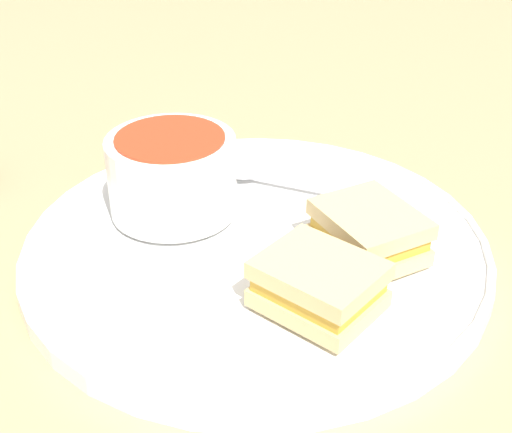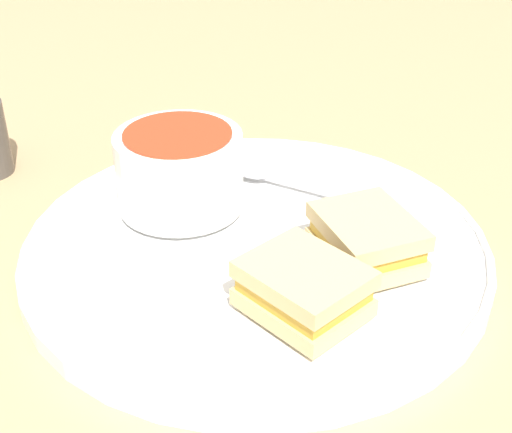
{
  "view_description": "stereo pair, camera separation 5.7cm",
  "coord_description": "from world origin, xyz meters",
  "px_view_note": "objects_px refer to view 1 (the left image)",
  "views": [
    {
      "loc": [
        -0.26,
        -0.41,
        0.34
      ],
      "look_at": [
        0.0,
        0.0,
        0.04
      ],
      "focal_mm": 50.0,
      "sensor_mm": 36.0,
      "label": 1
    },
    {
      "loc": [
        -0.21,
        -0.43,
        0.34
      ],
      "look_at": [
        0.0,
        0.0,
        0.04
      ],
      "focal_mm": 50.0,
      "sensor_mm": 36.0,
      "label": 2
    }
  ],
  "objects_px": {
    "spoon": "(250,175)",
    "sandwich_half_near": "(319,285)",
    "sandwich_half_far": "(369,232)",
    "soup_bowl": "(172,174)"
  },
  "relations": [
    {
      "from": "spoon",
      "to": "sandwich_half_far",
      "type": "relative_size",
      "value": 1.24
    },
    {
      "from": "soup_bowl",
      "to": "sandwich_half_near",
      "type": "xyz_separation_m",
      "value": [
        0.02,
        -0.17,
        -0.02
      ]
    },
    {
      "from": "soup_bowl",
      "to": "spoon",
      "type": "relative_size",
      "value": 1.02
    },
    {
      "from": "sandwich_half_near",
      "to": "spoon",
      "type": "bearing_deg",
      "value": 71.82
    },
    {
      "from": "soup_bowl",
      "to": "sandwich_half_near",
      "type": "relative_size",
      "value": 1.12
    },
    {
      "from": "sandwich_half_far",
      "to": "sandwich_half_near",
      "type": "bearing_deg",
      "value": -155.78
    },
    {
      "from": "soup_bowl",
      "to": "sandwich_half_near",
      "type": "height_order",
      "value": "soup_bowl"
    },
    {
      "from": "spoon",
      "to": "soup_bowl",
      "type": "bearing_deg",
      "value": 63.27
    },
    {
      "from": "spoon",
      "to": "sandwich_half_near",
      "type": "relative_size",
      "value": 1.1
    },
    {
      "from": "soup_bowl",
      "to": "sandwich_half_far",
      "type": "bearing_deg",
      "value": -55.01
    }
  ]
}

